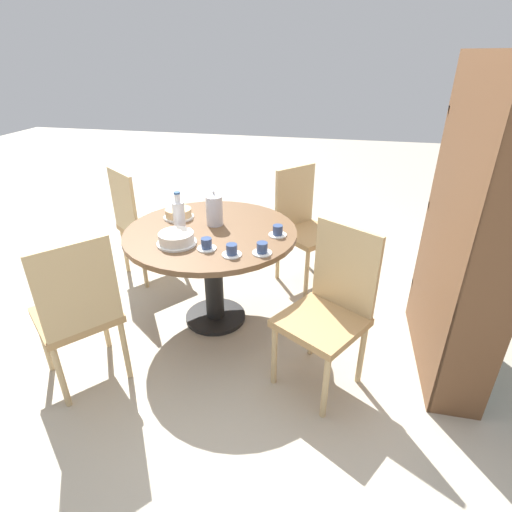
% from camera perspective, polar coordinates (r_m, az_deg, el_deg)
% --- Properties ---
extents(ground_plane, '(14.00, 14.00, 0.00)m').
position_cam_1_polar(ground_plane, '(3.03, -5.76, -8.78)').
color(ground_plane, '#B2A893').
extents(dining_table, '(1.15, 1.15, 0.72)m').
position_cam_1_polar(dining_table, '(2.73, -6.32, 1.03)').
color(dining_table, black).
rests_on(dining_table, ground_plane).
extents(chair_a, '(0.59, 0.59, 0.96)m').
position_cam_1_polar(chair_a, '(3.48, -16.01, 4.65)').
color(chair_a, tan).
rests_on(chair_a, ground_plane).
extents(chair_b, '(0.59, 0.59, 0.96)m').
position_cam_1_polar(chair_b, '(2.43, -24.09, -7.19)').
color(chair_b, tan).
rests_on(chair_b, ground_plane).
extents(chair_c, '(0.58, 0.58, 0.96)m').
position_cam_1_polar(chair_c, '(2.28, 10.38, -7.30)').
color(chair_c, tan).
rests_on(chair_c, ground_plane).
extents(chair_d, '(0.59, 0.59, 0.96)m').
position_cam_1_polar(chair_d, '(3.32, 6.88, 4.49)').
color(chair_d, tan).
rests_on(chair_d, ground_plane).
extents(bookshelf, '(0.97, 0.28, 1.79)m').
position_cam_1_polar(bookshelf, '(2.50, 27.75, 2.93)').
color(bookshelf, brown).
rests_on(bookshelf, ground_plane).
extents(coffee_pot, '(0.11, 0.11, 0.24)m').
position_cam_1_polar(coffee_pot, '(2.72, -6.01, 6.64)').
color(coffee_pot, silver).
rests_on(coffee_pot, dining_table).
extents(water_bottle, '(0.08, 0.08, 0.27)m').
position_cam_1_polar(water_bottle, '(2.64, -10.94, 5.65)').
color(water_bottle, silver).
rests_on(water_bottle, dining_table).
extents(cake_main, '(0.25, 0.25, 0.07)m').
position_cam_1_polar(cake_main, '(2.50, -11.30, 2.46)').
color(cake_main, white).
rests_on(cake_main, dining_table).
extents(cake_second, '(0.21, 0.21, 0.07)m').
position_cam_1_polar(cake_second, '(2.90, -11.01, 5.98)').
color(cake_second, white).
rests_on(cake_second, dining_table).
extents(cup_a, '(0.12, 0.12, 0.07)m').
position_cam_1_polar(cup_a, '(2.32, -3.49, 0.75)').
color(cup_a, white).
rests_on(cup_a, dining_table).
extents(cup_b, '(0.12, 0.12, 0.07)m').
position_cam_1_polar(cup_b, '(2.41, -7.08, 1.61)').
color(cup_b, white).
rests_on(cup_b, dining_table).
extents(cup_c, '(0.12, 0.12, 0.07)m').
position_cam_1_polar(cup_c, '(2.34, 0.88, 1.00)').
color(cup_c, white).
rests_on(cup_c, dining_table).
extents(cup_d, '(0.12, 0.12, 0.07)m').
position_cam_1_polar(cup_d, '(2.57, 3.12, 3.53)').
color(cup_d, white).
rests_on(cup_d, dining_table).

